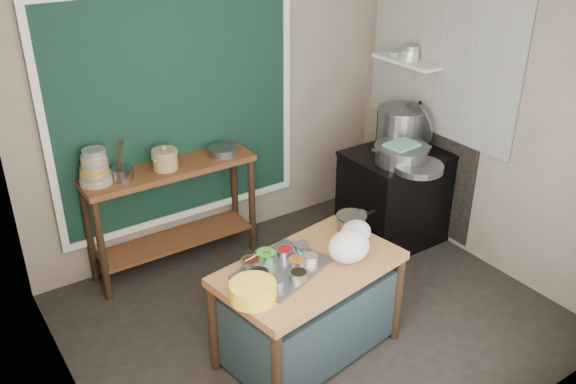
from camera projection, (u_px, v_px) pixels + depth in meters
floor at (312, 318)px, 4.77m from camera, size 3.50×3.00×0.02m
back_wall at (212, 95)px, 5.25m from camera, size 3.50×0.02×2.80m
left_wall at (50, 225)px, 3.26m from camera, size 0.02×3.00×2.80m
right_wall at (489, 105)px, 5.01m from camera, size 0.02×3.00×2.80m
curtain_panel at (178, 109)px, 5.07m from camera, size 2.10×0.02×1.90m
curtain_frame at (178, 110)px, 5.06m from camera, size 2.22×0.03×2.02m
tile_panel at (443, 38)px, 5.20m from camera, size 0.02×1.70×1.70m
soot_patch at (422, 158)px, 5.79m from camera, size 0.01×1.30×1.30m
wall_shelf at (407, 61)px, 5.48m from camera, size 0.22×0.70×0.03m
prep_table at (309, 310)px, 4.24m from camera, size 1.35×0.90×0.75m
back_counter at (174, 217)px, 5.22m from camera, size 1.45×0.40×0.95m
stove_block at (396, 198)px, 5.65m from camera, size 0.90×0.68×0.85m
stove_top at (400, 154)px, 5.45m from camera, size 0.92×0.69×0.03m
condiment_tray at (282, 269)px, 4.01m from camera, size 0.70×0.59×0.03m
condiment_bowls at (278, 263)px, 4.00m from camera, size 0.54×0.43×0.06m
yellow_basin at (253, 291)px, 3.72m from camera, size 0.33×0.33×0.11m
saucepan at (351, 222)px, 4.46m from camera, size 0.25×0.25×0.12m
plastic_bag_a at (349, 246)px, 4.07m from camera, size 0.32×0.28×0.22m
plastic_bag_b at (356, 232)px, 4.29m from camera, size 0.24×0.21×0.17m
bowl_stack at (95, 169)px, 4.68m from camera, size 0.25×0.25×0.28m
utensil_cup at (123, 173)px, 4.77m from camera, size 0.22×0.22×0.10m
ceramic_crock at (165, 160)px, 4.94m from camera, size 0.29×0.29×0.15m
wide_bowl at (223, 151)px, 5.23m from camera, size 0.33×0.33×0.06m
stock_pot at (401, 127)px, 5.52m from camera, size 0.56×0.56×0.36m
pot_lid at (417, 124)px, 5.51m from camera, size 0.15×0.43×0.42m
steamer at (401, 154)px, 5.22m from camera, size 0.63×0.63×0.16m
green_cloth at (402, 145)px, 5.18m from camera, size 0.28×0.23×0.02m
shallow_pan at (418, 167)px, 5.10m from camera, size 0.56×0.56×0.06m
shelf_bowl_stack at (410, 54)px, 5.42m from camera, size 0.17×0.17×0.14m
shelf_bowl_green at (396, 54)px, 5.57m from camera, size 0.14×0.14×0.04m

